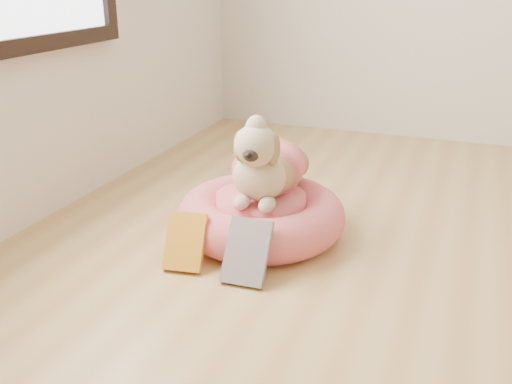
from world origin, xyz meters
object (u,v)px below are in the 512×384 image
(dog, at_px, (266,151))
(book_white, at_px, (247,252))
(pet_bed, at_px, (261,215))
(book_yellow, at_px, (185,242))

(dog, distance_m, book_white, 0.40)
(pet_bed, bearing_deg, dog, 28.54)
(pet_bed, distance_m, book_white, 0.33)
(pet_bed, xyz_separation_m, book_yellow, (-0.15, -0.32, 0.01))
(pet_bed, bearing_deg, book_white, -77.20)
(dog, xyz_separation_m, book_white, (0.06, -0.33, -0.23))
(book_white, bearing_deg, dog, 97.04)
(dog, bearing_deg, book_white, -84.96)
(book_yellow, relative_size, book_white, 0.91)
(pet_bed, height_order, book_white, book_white)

